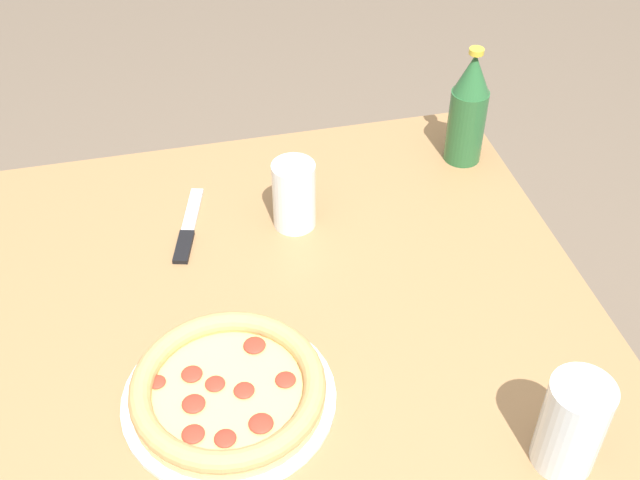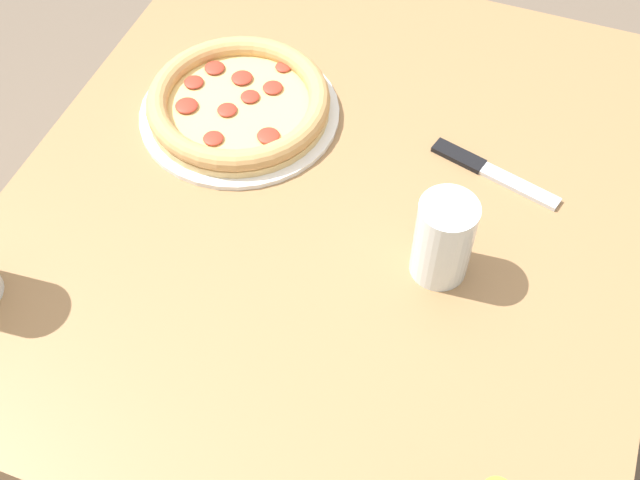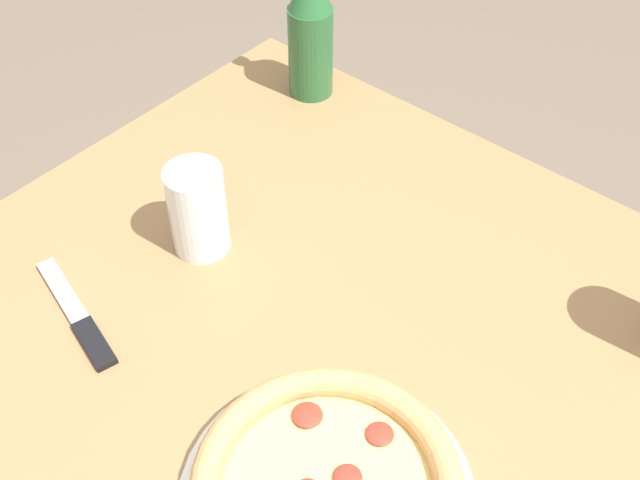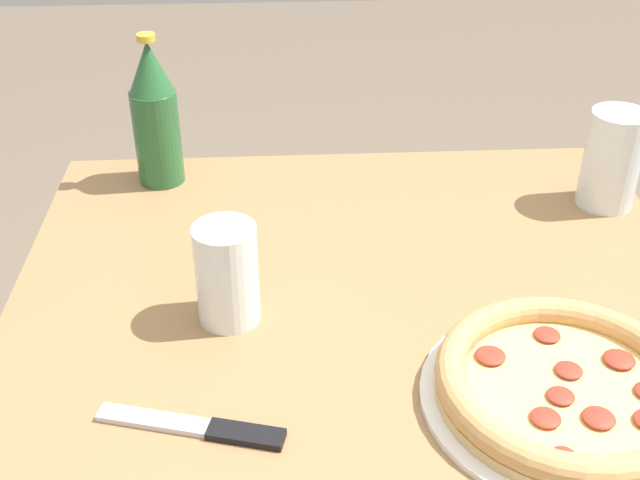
{
  "view_description": "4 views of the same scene",
  "coord_description": "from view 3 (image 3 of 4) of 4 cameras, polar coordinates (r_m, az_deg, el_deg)",
  "views": [
    {
      "loc": [
        0.13,
        0.89,
        1.66
      ],
      "look_at": [
        -0.08,
        -0.02,
        0.82
      ],
      "focal_mm": 45.0,
      "sensor_mm": 36.0,
      "label": 1
    },
    {
      "loc": [
        -0.67,
        -0.23,
        1.6
      ],
      "look_at": [
        -0.11,
        -0.02,
        0.78
      ],
      "focal_mm": 45.0,
      "sensor_mm": 36.0,
      "label": 2
    },
    {
      "loc": [
        0.39,
        0.43,
        1.5
      ],
      "look_at": [
        -0.11,
        0.0,
        0.83
      ],
      "focal_mm": 45.0,
      "sensor_mm": 36.0,
      "label": 3
    },
    {
      "loc": [
        0.7,
        -0.1,
        1.34
      ],
      "look_at": [
        -0.13,
        -0.05,
        0.81
      ],
      "focal_mm": 45.0,
      "sensor_mm": 36.0,
      "label": 4
    }
  ],
  "objects": [
    {
      "name": "glass_mango_juice",
      "position": [
        1.03,
        -8.65,
        1.87
      ],
      "size": [
        0.07,
        0.07,
        0.13
      ],
      "color": "white",
      "rests_on": "table"
    },
    {
      "name": "beer_bottle",
      "position": [
        1.26,
        -0.69,
        14.69
      ],
      "size": [
        0.07,
        0.07,
        0.23
      ],
      "color": "#286033",
      "rests_on": "table"
    },
    {
      "name": "knife",
      "position": [
        1.01,
        -16.84,
        -5.25
      ],
      "size": [
        0.07,
        0.19,
        0.01
      ],
      "color": "black",
      "rests_on": "table"
    }
  ]
}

